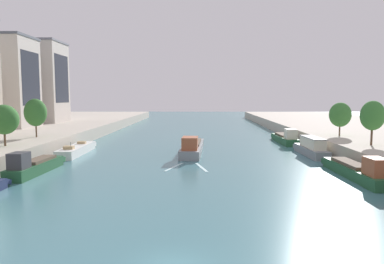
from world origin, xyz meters
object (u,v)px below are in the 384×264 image
object	(u,v)px
moored_boat_left_far	(34,166)
tree_left_nearest	(4,120)
moored_boat_left_midway	(77,150)
moored_boat_right_gap_after	(311,148)
tree_right_third	(373,116)
tree_right_distant	(340,115)
moored_boat_right_near	(357,170)
tree_left_third	(35,113)
moored_boat_right_second	(285,138)
barge_midriver	(192,147)

from	to	relation	value
moored_boat_left_far	tree_left_nearest	world-z (taller)	tree_left_nearest
moored_boat_left_midway	tree_left_nearest	size ratio (longest dim) A/B	2.39
moored_boat_right_gap_after	tree_right_third	world-z (taller)	tree_right_third
moored_boat_left_far	tree_right_distant	world-z (taller)	tree_right_distant
moored_boat_right_near	tree_left_third	xyz separation A→B (m)	(-45.08, 18.69, 5.65)
moored_boat_right_second	tree_left_nearest	xyz separation A→B (m)	(-43.72, -23.45, 5.16)
moored_boat_right_gap_after	tree_left_third	bearing A→B (deg)	176.66
tree_right_third	barge_midriver	bearing A→B (deg)	161.38
moored_boat_left_far	moored_boat_right_near	distance (m)	37.77
moored_boat_right_near	tree_left_third	world-z (taller)	tree_left_third
moored_boat_left_midway	tree_right_distant	distance (m)	44.67
moored_boat_right_second	moored_boat_right_gap_after	bearing A→B (deg)	-87.92
moored_boat_right_near	tree_left_third	distance (m)	49.12
moored_boat_right_near	moored_boat_right_second	xyz separation A→B (m)	(-0.78, 31.32, 0.02)
moored_boat_left_midway	moored_boat_right_second	distance (m)	39.64
tree_left_third	tree_right_third	distance (m)	51.92
moored_boat_right_near	moored_boat_right_gap_after	size ratio (longest dim) A/B	1.23
barge_midriver	moored_boat_left_midway	size ratio (longest dim) A/B	1.30
tree_left_third	tree_right_third	bearing A→B (deg)	-9.97
moored_boat_left_far	tree_right_distant	bearing A→B (deg)	24.62
tree_right_third	tree_right_distant	bearing A→B (deg)	88.76
tree_left_third	barge_midriver	bearing A→B (deg)	-1.17
barge_midriver	moored_boat_right_near	distance (m)	26.31
barge_midriver	moored_boat_right_second	size ratio (longest dim) A/B	1.28
moored_boat_left_far	tree_right_distant	xyz separation A→B (m)	(44.05, 20.18, 5.18)
moored_boat_left_far	tree_left_third	xyz separation A→B (m)	(-7.35, 16.90, 5.64)
tree_right_third	moored_boat_left_far	bearing A→B (deg)	-169.76
barge_midriver	moored_boat_right_second	world-z (taller)	barge_midriver
moored_boat_right_near	tree_left_nearest	distance (m)	45.48
barge_midriver	moored_boat_left_midway	bearing A→B (deg)	-176.21
moored_boat_left_far	moored_boat_right_gap_after	xyz separation A→B (m)	(37.50, 14.28, 0.28)
barge_midriver	moored_boat_right_second	xyz separation A→B (m)	(18.25, 13.15, -0.03)
moored_boat_right_near	tree_left_third	size ratio (longest dim) A/B	2.28
tree_right_third	tree_right_distant	xyz separation A→B (m)	(0.26, 12.27, -0.50)
moored_boat_right_second	tree_left_nearest	bearing A→B (deg)	-151.79
moored_boat_right_near	moored_boat_right_gap_after	xyz separation A→B (m)	(-0.23, 16.07, 0.29)
moored_boat_right_second	moored_boat_right_near	bearing A→B (deg)	-88.57
moored_boat_right_near	moored_boat_right_second	bearing A→B (deg)	91.43
moored_boat_right_near	moored_boat_left_far	bearing A→B (deg)	177.27
tree_right_distant	moored_boat_left_far	bearing A→B (deg)	-155.38
moored_boat_right_near	moored_boat_right_second	world-z (taller)	moored_boat_right_second
moored_boat_left_midway	moored_boat_right_second	bearing A→B (deg)	21.29
moored_boat_left_midway	moored_boat_right_second	size ratio (longest dim) A/B	0.98
moored_boat_left_midway	tree_left_nearest	bearing A→B (deg)	-126.79
moored_boat_left_far	tree_left_nearest	size ratio (longest dim) A/B	2.09
moored_boat_left_midway	tree_left_third	world-z (taller)	tree_left_third
moored_boat_right_near	moored_boat_left_midway	bearing A→B (deg)	155.83
tree_left_nearest	tree_right_third	size ratio (longest dim) A/B	0.91
moored_boat_right_second	tree_right_third	distance (m)	23.36
tree_left_nearest	moored_boat_left_midway	bearing A→B (deg)	53.21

